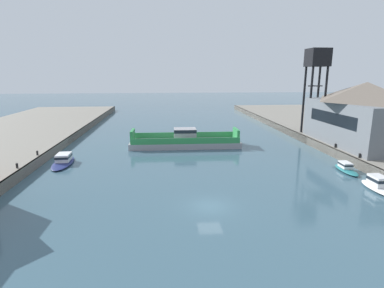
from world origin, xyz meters
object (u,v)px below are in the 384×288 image
at_px(warehouse_shed, 364,114).
at_px(moored_boat_near_left, 379,185).
at_px(crane_tower, 317,65).
at_px(moored_boat_near_right, 346,168).
at_px(moored_boat_mid_left, 63,160).
at_px(chain_ferry, 185,141).

bearing_deg(warehouse_shed, moored_boat_near_left, -117.36).
xyz_separation_m(moored_boat_near_left, crane_tower, (5.18, 27.97, 14.58)).
xyz_separation_m(moored_boat_near_right, moored_boat_mid_left, (-41.14, 7.63, 0.10)).
relative_size(chain_ferry, crane_tower, 1.23).
xyz_separation_m(chain_ferry, crane_tower, (26.51, 3.14, 14.15)).
distance_m(moored_boat_mid_left, crane_tower, 49.99).
relative_size(moored_boat_near_left, moored_boat_mid_left, 0.76).
bearing_deg(moored_boat_mid_left, chain_ferry, 26.95).
height_order(moored_boat_near_left, moored_boat_near_right, moored_boat_near_left).
bearing_deg(moored_boat_near_left, warehouse_shed, 62.64).
bearing_deg(moored_boat_mid_left, warehouse_shed, 3.27).
distance_m(chain_ferry, moored_boat_near_right, 27.88).
height_order(moored_boat_near_left, warehouse_shed, warehouse_shed).
bearing_deg(moored_boat_near_right, crane_tower, 76.82).
bearing_deg(crane_tower, moored_boat_near_left, -100.50).
bearing_deg(moored_boat_near_left, moored_boat_mid_left, 159.91).
bearing_deg(warehouse_shed, moored_boat_mid_left, -176.73).
bearing_deg(chain_ferry, moored_boat_mid_left, -153.05).
relative_size(chain_ferry, warehouse_shed, 1.00).
relative_size(moored_boat_near_right, warehouse_shed, 0.27).
height_order(chain_ferry, moored_boat_mid_left, chain_ferry).
xyz_separation_m(chain_ferry, warehouse_shed, (30.53, -7.05, 5.77)).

